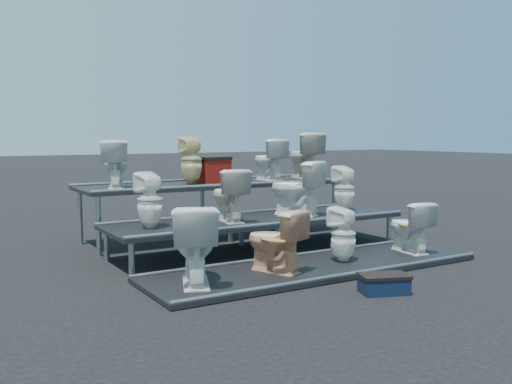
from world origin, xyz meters
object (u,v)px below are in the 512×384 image
toilet_11 (304,156)px  toilet_5 (229,195)px  toilet_0 (195,244)px  step_stool (384,285)px  toilet_7 (344,188)px  toilet_10 (269,160)px  toilet_1 (275,241)px  toilet_9 (191,160)px  toilet_2 (343,234)px  toilet_6 (295,188)px  toilet_8 (115,164)px  red_crate (212,171)px  toilet_3 (409,227)px  toilet_4 (150,200)px

toilet_11 → toilet_5: bearing=39.5°
toilet_0 → step_stool: size_ratio=1.79×
toilet_7 → toilet_10: bearing=-64.6°
toilet_0 → toilet_1: 1.00m
toilet_7 → toilet_0: bearing=26.1°
toilet_1 → toilet_0: bearing=-20.2°
toilet_9 → toilet_11: size_ratio=0.93×
toilet_11 → toilet_0: bearing=47.0°
toilet_2 → toilet_6: bearing=-115.8°
toilet_9 → step_stool: (0.41, -3.75, -1.14)m
toilet_5 → toilet_9: 1.37m
toilet_7 → toilet_8: size_ratio=1.02×
toilet_10 → toilet_11: toilet_11 is taller
toilet_5 → toilet_11: (2.18, 1.30, 0.44)m
toilet_7 → red_crate: 2.10m
toilet_0 → step_stool: (1.58, -1.15, -0.39)m
toilet_6 → toilet_8: bearing=-55.3°
toilet_5 → toilet_11: size_ratio=0.90×
toilet_7 → toilet_11: size_ratio=0.88×
toilet_1 → toilet_10: toilet_10 is taller
toilet_0 → toilet_2: 2.00m
toilet_1 → toilet_11: bearing=-151.5°
toilet_9 → toilet_3: bearing=131.3°
toilet_2 → step_stool: (-0.42, -1.15, -0.31)m
toilet_0 → toilet_4: toilet_4 is taller
toilet_6 → toilet_7: 0.90m
toilet_3 → toilet_7: (-0.03, 1.30, 0.40)m
toilet_3 → toilet_8: size_ratio=1.01×
toilet_1 → toilet_2: bearing=159.8°
toilet_1 → red_crate: red_crate is taller
toilet_0 → toilet_10: bearing=-111.7°
toilet_0 → toilet_8: bearing=-66.9°
toilet_5 → toilet_10: size_ratio=1.04×
toilet_4 → toilet_5: bearing=172.4°
toilet_6 → step_stool: size_ratio=1.66×
toilet_7 → toilet_10: toilet_10 is taller
toilet_0 → toilet_7: toilet_7 is taller
toilet_5 → step_stool: size_ratio=1.50×
toilet_5 → toilet_9: bearing=-85.0°
toilet_11 → toilet_7: bearing=90.1°
toilet_2 → toilet_7: bearing=-147.3°
toilet_1 → toilet_9: size_ratio=0.98×
toilet_4 → step_stool: (1.57, -2.45, -0.72)m
toilet_2 → toilet_11: toilet_11 is taller
toilet_3 → red_crate: 3.21m
toilet_7 → red_crate: bearing=-40.9°
toilet_0 → toilet_3: 3.12m
toilet_3 → step_stool: size_ratio=1.44×
toilet_6 → toilet_8: 2.58m
toilet_0 → toilet_7: bearing=-134.3°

